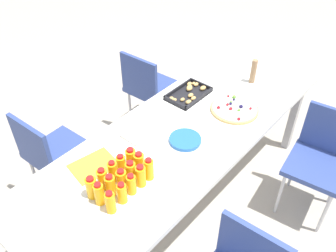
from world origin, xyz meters
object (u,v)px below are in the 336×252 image
(napkin_stack, at_px, (136,135))
(juice_bottle_6, at_px, (110,186))
(juice_bottle_11, at_px, (102,179))
(snack_tray, at_px, (189,94))
(juice_bottle_14, at_px, (131,158))
(juice_bottle_3, at_px, (141,176))
(juice_bottle_9, at_px, (139,163))
(chair_near_right, at_px, (321,156))
(juice_bottle_13, at_px, (121,164))
(juice_bottle_5, at_px, (99,194))
(plate_stack, at_px, (185,140))
(juice_bottle_2, at_px, (131,184))
(paper_folder, at_px, (94,166))
(juice_bottle_0, at_px, (110,202))
(juice_bottle_1, at_px, (122,193))
(fruit_pizza, at_px, (234,109))
(cardboard_tube, at_px, (253,71))
(chair_far_right, at_px, (148,86))
(juice_bottle_4, at_px, (149,169))
(juice_bottle_7, at_px, (121,179))
(party_table, at_px, (182,138))
(juice_bottle_10, at_px, (92,187))
(juice_bottle_8, at_px, (131,171))
(chair_far_left, at_px, (50,152))
(juice_bottle_12, at_px, (113,171))

(napkin_stack, bearing_deg, juice_bottle_6, -151.45)
(juice_bottle_11, bearing_deg, snack_tray, 10.47)
(juice_bottle_14, relative_size, napkin_stack, 0.88)
(juice_bottle_3, xyz_separation_m, juice_bottle_9, (0.07, 0.08, -0.00))
(chair_near_right, relative_size, juice_bottle_13, 6.25)
(juice_bottle_5, height_order, plate_stack, juice_bottle_5)
(juice_bottle_6, bearing_deg, juice_bottle_2, -43.39)
(juice_bottle_14, distance_m, paper_folder, 0.23)
(juice_bottle_0, bearing_deg, juice_bottle_2, 2.57)
(juice_bottle_1, bearing_deg, fruit_pizza, -0.95)
(juice_bottle_1, xyz_separation_m, juice_bottle_3, (0.15, 0.01, 0.00))
(cardboard_tube, bearing_deg, snack_tray, 150.39)
(juice_bottle_3, xyz_separation_m, juice_bottle_14, (0.07, 0.15, -0.01))
(juice_bottle_5, distance_m, juice_bottle_11, 0.11)
(juice_bottle_9, bearing_deg, chair_far_right, 41.07)
(fruit_pizza, relative_size, napkin_stack, 2.27)
(fruit_pizza, distance_m, cardboard_tube, 0.42)
(juice_bottle_14, bearing_deg, juice_bottle_9, -92.26)
(chair_near_right, distance_m, juice_bottle_3, 1.35)
(juice_bottle_3, bearing_deg, snack_tray, 21.17)
(juice_bottle_3, xyz_separation_m, cardboard_tube, (1.33, 0.07, 0.03))
(juice_bottle_9, bearing_deg, paper_folder, 121.99)
(chair_near_right, height_order, juice_bottle_4, juice_bottle_4)
(juice_bottle_13, xyz_separation_m, snack_tray, (0.87, 0.18, -0.05))
(juice_bottle_11, bearing_deg, juice_bottle_6, -94.71)
(juice_bottle_7, distance_m, juice_bottle_13, 0.11)
(juice_bottle_3, xyz_separation_m, juice_bottle_11, (-0.15, 0.15, -0.00))
(juice_bottle_7, bearing_deg, juice_bottle_13, 47.39)
(fruit_pizza, relative_size, paper_folder, 1.31)
(party_table, xyz_separation_m, juice_bottle_7, (-0.58, -0.04, 0.12))
(juice_bottle_4, height_order, snack_tray, juice_bottle_4)
(plate_stack, xyz_separation_m, napkin_stack, (-0.17, 0.28, -0.00))
(juice_bottle_0, height_order, juice_bottle_4, juice_bottle_4)
(juice_bottle_3, relative_size, cardboard_tube, 0.74)
(snack_tray, xyz_separation_m, cardboard_tube, (0.47, -0.26, 0.08))
(juice_bottle_7, relative_size, juice_bottle_10, 0.92)
(juice_bottle_8, bearing_deg, juice_bottle_0, -160.77)
(juice_bottle_2, bearing_deg, paper_folder, 91.29)
(juice_bottle_5, bearing_deg, juice_bottle_14, 13.17)
(party_table, distance_m, fruit_pizza, 0.45)
(party_table, relative_size, snack_tray, 7.37)
(juice_bottle_0, distance_m, juice_bottle_11, 0.18)
(chair_far_left, relative_size, cardboard_tube, 4.23)
(chair_near_right, relative_size, plate_stack, 4.04)
(juice_bottle_7, bearing_deg, juice_bottle_2, -83.21)
(juice_bottle_12, height_order, plate_stack, juice_bottle_12)
(juice_bottle_6, xyz_separation_m, juice_bottle_9, (0.22, 0.00, 0.00))
(juice_bottle_1, bearing_deg, juice_bottle_7, 47.89)
(chair_far_right, height_order, juice_bottle_9, juice_bottle_9)
(snack_tray, bearing_deg, chair_far_left, 150.99)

